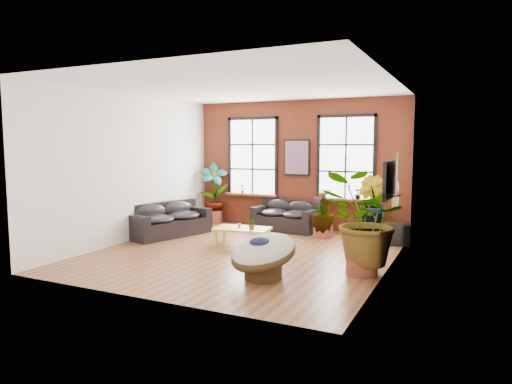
% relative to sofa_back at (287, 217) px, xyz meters
% --- Properties ---
extents(room, '(6.04, 6.54, 3.54)m').
position_rel_sofa_back_xyz_m(room, '(0.13, -2.66, 1.38)').
color(room, brown).
rests_on(room, ground).
extents(sofa_back, '(1.84, 1.03, 0.81)m').
position_rel_sofa_back_xyz_m(sofa_back, '(0.00, 0.00, 0.00)').
color(sofa_back, black).
rests_on(sofa_back, ground).
extents(sofa_left, '(1.47, 2.29, 0.84)m').
position_rel_sofa_back_xyz_m(sofa_left, '(-2.45, -1.98, 0.01)').
color(sofa_left, black).
rests_on(sofa_left, ground).
extents(coffee_table, '(1.33, 0.88, 0.48)m').
position_rel_sofa_back_xyz_m(coffee_table, '(-0.24, -2.15, -0.01)').
color(coffee_table, '#DCC74F').
rests_on(coffee_table, ground).
extents(papasan_chair, '(1.49, 1.49, 0.85)m').
position_rel_sofa_back_xyz_m(papasan_chair, '(1.29, -4.36, 0.07)').
color(papasan_chair, '#3B2A15').
rests_on(papasan_chair, ground).
extents(poster, '(0.74, 0.06, 0.98)m').
position_rel_sofa_back_xyz_m(poster, '(0.13, 0.38, 1.58)').
color(poster, black).
rests_on(poster, room).
extents(tv_wall_unit, '(0.13, 1.86, 1.20)m').
position_rel_sofa_back_xyz_m(tv_wall_unit, '(3.06, -2.21, 1.18)').
color(tv_wall_unit, black).
rests_on(tv_wall_unit, room).
extents(media_box, '(0.67, 0.59, 0.50)m').
position_rel_sofa_back_xyz_m(media_box, '(2.94, -0.55, -0.12)').
color(media_box, black).
rests_on(media_box, ground).
extents(pot_back_left, '(0.61, 0.61, 0.38)m').
position_rel_sofa_back_xyz_m(pot_back_left, '(-2.35, 0.10, -0.18)').
color(pot_back_left, brown).
rests_on(pot_back_left, ground).
extents(pot_back_right, '(0.50, 0.50, 0.35)m').
position_rel_sofa_back_xyz_m(pot_back_right, '(2.25, 0.07, -0.19)').
color(pot_back_right, brown).
rests_on(pot_back_right, ground).
extents(pot_right_wall, '(0.73, 0.73, 0.42)m').
position_rel_sofa_back_xyz_m(pot_right_wall, '(2.77, -3.36, -0.16)').
color(pot_right_wall, brown).
rests_on(pot_right_wall, ground).
extents(pot_mid, '(0.56, 0.56, 0.35)m').
position_rel_sofa_back_xyz_m(pot_mid, '(1.17, -0.49, -0.19)').
color(pot_mid, brown).
rests_on(pot_mid, ground).
extents(floor_plant_back_left, '(1.04, 0.95, 1.64)m').
position_rel_sofa_back_xyz_m(floor_plant_back_left, '(-2.34, 0.09, 0.60)').
color(floor_plant_back_left, '#184D14').
rests_on(floor_plant_back_left, ground).
extents(floor_plant_back_right, '(0.99, 0.98, 1.40)m').
position_rel_sofa_back_xyz_m(floor_plant_back_right, '(2.22, 0.08, 0.48)').
color(floor_plant_back_right, '#184D14').
rests_on(floor_plant_back_right, ground).
extents(floor_plant_right_wall, '(1.84, 1.72, 1.65)m').
position_rel_sofa_back_xyz_m(floor_plant_right_wall, '(2.77, -3.35, 0.62)').
color(floor_plant_right_wall, '#184D14').
rests_on(floor_plant_right_wall, ground).
extents(floor_plant_mid, '(0.80, 0.80, 1.07)m').
position_rel_sofa_back_xyz_m(floor_plant_mid, '(1.17, -0.53, 0.31)').
color(floor_plant_mid, '#184D14').
rests_on(floor_plant_mid, ground).
extents(table_plant, '(0.26, 0.23, 0.26)m').
position_rel_sofa_back_xyz_m(table_plant, '(0.05, -2.22, 0.16)').
color(table_plant, '#184D14').
rests_on(table_plant, coffee_table).
extents(sill_plant_left, '(0.17, 0.17, 0.27)m').
position_rel_sofa_back_xyz_m(sill_plant_left, '(-1.52, 0.33, 0.67)').
color(sill_plant_left, '#184D14').
rests_on(sill_plant_left, room).
extents(sill_plant_right, '(0.19, 0.19, 0.27)m').
position_rel_sofa_back_xyz_m(sill_plant_right, '(1.83, 0.33, 0.67)').
color(sill_plant_right, '#184D14').
rests_on(sill_plant_right, room).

